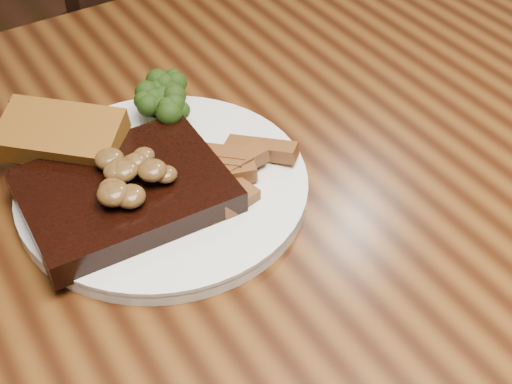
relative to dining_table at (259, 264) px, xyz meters
The scene contains 9 objects.
dining_table is the anchor object (origin of this frame).
chair_far 0.71m from the dining_table, 77.74° to the left, with size 0.57×0.57×0.92m.
plate 0.14m from the dining_table, 140.43° to the left, with size 0.28×0.28×0.01m, color silver.
steak 0.17m from the dining_table, 154.89° to the left, with size 0.18×0.14×0.03m, color black.
steak_bone 0.16m from the dining_table, behind, with size 0.15×0.01×0.02m, color beige.
mushroom_pile 0.19m from the dining_table, 153.37° to the left, with size 0.08×0.08×0.03m, color brown, non-canonical shape.
garlic_bread 0.23m from the dining_table, 134.44° to the left, with size 0.12×0.06×0.03m, color brown.
potato_wedges 0.13m from the dining_table, 114.35° to the left, with size 0.09×0.09×0.02m, color brown, non-canonical shape.
broccoli_cluster 0.19m from the dining_table, 95.29° to the left, with size 0.07×0.07×0.04m, color #1A310B, non-canonical shape.
Camera 1 is at (-0.27, -0.42, 1.23)m, focal length 50.00 mm.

